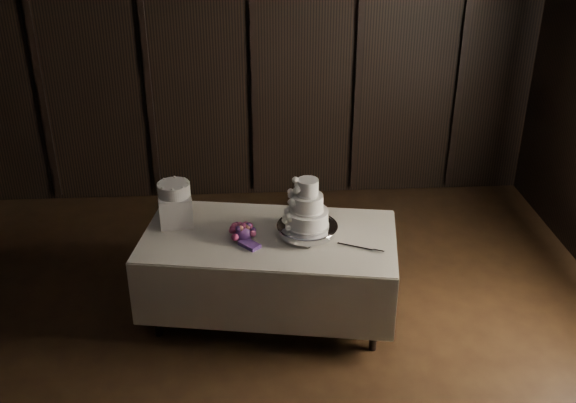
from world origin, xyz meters
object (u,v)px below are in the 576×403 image
Objects in this scene: cake_stand at (307,230)px; bouquet at (243,232)px; wedding_cake at (304,209)px; box_pedestal at (176,209)px; display_table at (270,271)px; small_cake at (174,189)px.

bouquet is (-0.50, -0.02, 0.01)m from cake_stand.
box_pedestal is at bearing 153.57° from wedding_cake.
small_cake is at bearing 171.27° from display_table.
display_table is 1.02m from small_cake.
display_table is 8.24× the size of small_cake.
wedding_cake is at bearing 0.49° from bouquet.
wedding_cake is 1.52× the size of box_pedestal.
wedding_cake is 1.52× the size of small_cake.
wedding_cake reaches higher than box_pedestal.
display_table is at bearing -18.37° from box_pedestal.
box_pedestal is 0.18m from small_cake.
display_table is 0.65m from wedding_cake.
wedding_cake is at bearing -16.05° from small_cake.
cake_stand is 1.23× the size of wedding_cake.
box_pedestal reaches higher than display_table.
small_cake is at bearing 153.57° from wedding_cake.
wedding_cake reaches higher than display_table.
cake_stand is 0.50m from bouquet.
cake_stand is at bearing -14.78° from small_cake.
box_pedestal reaches higher than cake_stand.
bouquet is at bearing 170.11° from wedding_cake.
cake_stand is 0.20m from wedding_cake.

